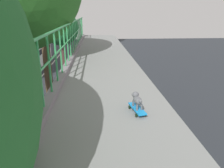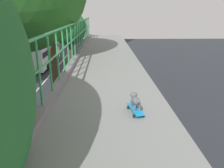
{
  "view_description": "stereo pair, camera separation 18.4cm",
  "coord_description": "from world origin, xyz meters",
  "px_view_note": "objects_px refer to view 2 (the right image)",
  "views": [
    {
      "loc": [
        0.71,
        -1.73,
        7.35
      ],
      "look_at": [
        1.03,
        2.73,
        5.86
      ],
      "focal_mm": 34.97,
      "sensor_mm": 36.0,
      "label": 1
    },
    {
      "loc": [
        0.9,
        -1.74,
        7.35
      ],
      "look_at": [
        1.03,
        2.73,
        5.86
      ],
      "focal_mm": 34.97,
      "sensor_mm": 36.0,
      "label": 2
    }
  ],
  "objects_px": {
    "toy_skateboard": "(135,109)",
    "small_dog": "(135,99)",
    "car_black_fifth": "(24,126)",
    "city_bus": "(43,53)"
  },
  "relations": [
    {
      "from": "car_black_fifth",
      "to": "small_dog",
      "type": "distance_m",
      "value": 11.43
    },
    {
      "from": "city_bus",
      "to": "small_dog",
      "type": "relative_size",
      "value": 28.74
    },
    {
      "from": "car_black_fifth",
      "to": "toy_skateboard",
      "type": "distance_m",
      "value": 11.37
    },
    {
      "from": "toy_skateboard",
      "to": "small_dog",
      "type": "height_order",
      "value": "small_dog"
    },
    {
      "from": "car_black_fifth",
      "to": "small_dog",
      "type": "relative_size",
      "value": 12.41
    },
    {
      "from": "car_black_fifth",
      "to": "toy_skateboard",
      "type": "relative_size",
      "value": 7.8
    },
    {
      "from": "toy_skateboard",
      "to": "small_dog",
      "type": "bearing_deg",
      "value": 99.57
    },
    {
      "from": "toy_skateboard",
      "to": "small_dog",
      "type": "distance_m",
      "value": 0.18
    },
    {
      "from": "city_bus",
      "to": "toy_skateboard",
      "type": "height_order",
      "value": "toy_skateboard"
    },
    {
      "from": "car_black_fifth",
      "to": "toy_skateboard",
      "type": "bearing_deg",
      "value": -56.48
    }
  ]
}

